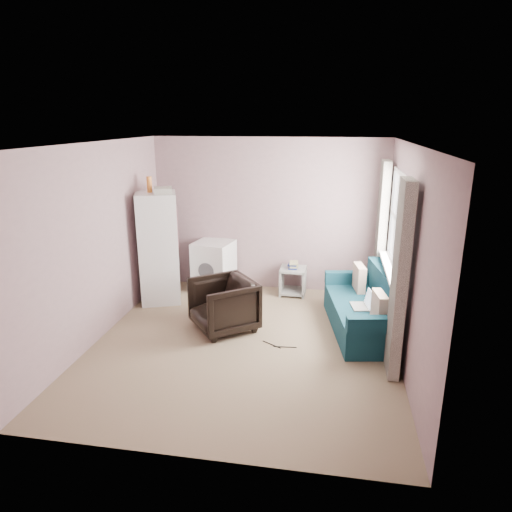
{
  "coord_description": "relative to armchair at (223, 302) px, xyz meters",
  "views": [
    {
      "loc": [
        1.04,
        -5.18,
        2.77
      ],
      "look_at": [
        0.05,
        0.6,
        1.0
      ],
      "focal_mm": 32.0,
      "sensor_mm": 36.0,
      "label": 1
    }
  ],
  "objects": [
    {
      "name": "armchair",
      "position": [
        0.0,
        0.0,
        0.0
      ],
      "size": [
        1.03,
        1.04,
        0.79
      ],
      "primitive_type": "imported",
      "rotation": [
        0.0,
        0.0,
        -0.91
      ],
      "color": "black",
      "rests_on": "ground"
    },
    {
      "name": "side_table",
      "position": [
        0.81,
        1.46,
        -0.13
      ],
      "size": [
        0.42,
        0.42,
        0.56
      ],
      "rotation": [
        0.0,
        0.0,
        -0.02
      ],
      "color": "gray",
      "rests_on": "ground"
    },
    {
      "name": "floor_cables",
      "position": [
        0.8,
        -0.37,
        -0.39
      ],
      "size": [
        0.45,
        0.17,
        0.01
      ],
      "rotation": [
        0.0,
        0.0,
        -0.21
      ],
      "color": "black",
      "rests_on": "ground"
    },
    {
      "name": "window_dressing",
      "position": [
        2.14,
        0.33,
        0.71
      ],
      "size": [
        0.17,
        2.62,
        2.18
      ],
      "color": "white",
      "rests_on": "ground"
    },
    {
      "name": "washing_machine",
      "position": [
        -0.51,
        1.45,
        0.04
      ],
      "size": [
        0.69,
        0.69,
        0.83
      ],
      "rotation": [
        0.0,
        0.0,
        -0.19
      ],
      "color": "silver",
      "rests_on": "ground"
    },
    {
      "name": "sofa",
      "position": [
        1.92,
        0.29,
        -0.1
      ],
      "size": [
        1.09,
        1.88,
        0.79
      ],
      "rotation": [
        0.0,
        0.0,
        0.17
      ],
      "color": "#103A49",
      "rests_on": "ground"
    },
    {
      "name": "fridge",
      "position": [
        -1.22,
        0.86,
        0.48
      ],
      "size": [
        0.76,
        0.76,
        1.95
      ],
      "rotation": [
        0.0,
        0.0,
        0.36
      ],
      "color": "silver",
      "rests_on": "ground"
    },
    {
      "name": "room",
      "position": [
        0.38,
        -0.36,
        0.86
      ],
      "size": [
        3.84,
        4.24,
        2.54
      ],
      "color": "#816D55",
      "rests_on": "ground"
    }
  ]
}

